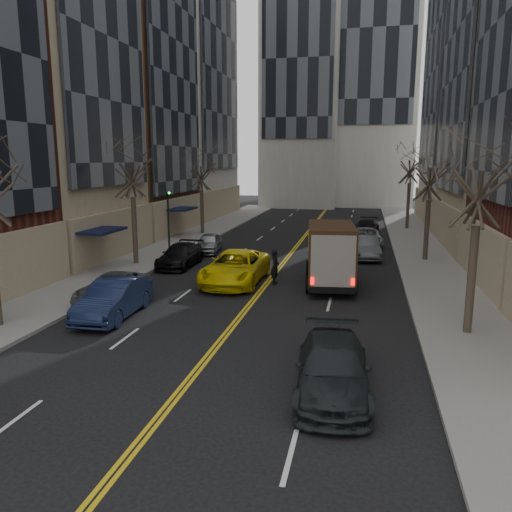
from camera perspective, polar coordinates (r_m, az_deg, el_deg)
The scene contains 21 objects.
ground at distance 11.33m, azimuth -17.40°, elevation -24.30°, with size 160.00×160.00×0.00m, color black.
sidewalk_left at distance 38.12m, azimuth -9.25°, elevation 1.25°, with size 4.00×66.00×0.15m, color slate.
sidewalk_right at distance 35.74m, azimuth 18.70°, elevation 0.15°, with size 4.00×66.00×0.15m, color slate.
streetwall_left at distance 45.15m, azimuth -17.30°, elevation 22.19°, with size 14.00×49.50×36.00m.
tree_lf_mid at distance 31.10m, azimuth -14.08°, elevation 10.96°, with size 3.20×3.20×8.91m.
tree_lf_far at distance 43.15m, azimuth -6.30°, elevation 10.39°, with size 3.20×3.20×8.12m.
tree_rt_near at distance 19.32m, azimuth 24.38°, elevation 10.05°, with size 3.20×3.20×8.71m.
tree_rt_mid at distance 33.15m, azimuth 19.38°, elevation 9.92°, with size 3.20×3.20×8.32m.
tree_rt_far at distance 48.08m, azimuth 17.29°, elevation 10.88°, with size 3.20×3.20×9.11m.
traffic_signal at distance 32.55m, azimuth -9.99°, elevation 4.44°, with size 0.29×0.26×4.70m.
ups_truck at distance 25.85m, azimuth 8.50°, elevation 0.16°, with size 2.92×6.14×3.25m.
observer_sedan at distance 14.41m, azimuth 8.75°, elevation -12.58°, with size 2.39×5.11×1.44m.
taxi at distance 26.28m, azimuth -2.38°, elevation -1.33°, with size 2.79×6.05×1.68m, color #D7C009.
pedestrian at distance 26.10m, azimuth 2.20°, elevation -1.24°, with size 0.67×0.44×1.83m, color black.
parked_lf_b at distance 21.50m, azimuth -15.94°, elevation -4.72°, with size 1.66×4.75×1.57m, color #101934.
parked_lf_c at distance 23.86m, azimuth -16.13°, elevation -3.54°, with size 2.12×4.60×1.28m, color #52555B.
parked_lf_d at distance 30.77m, azimuth -8.65°, elevation 0.07°, with size 1.90×4.68×1.36m, color black.
parked_lf_e at distance 35.14m, azimuth -5.41°, elevation 1.50°, with size 1.58×3.93×1.34m, color #989B9F.
parked_rt_a at distance 33.65m, azimuth 12.48°, elevation 0.93°, with size 1.50×4.31×1.42m, color #4A4D52.
parked_rt_b at distance 38.68m, azimuth 12.48°, elevation 2.14°, with size 2.18×4.73×1.31m, color #A4A8AB.
parked_rt_c at distance 44.10m, azimuth 12.49°, elevation 3.24°, with size 1.90×4.67×1.35m, color black.
Camera 1 is at (4.89, -7.92, 6.47)m, focal length 35.00 mm.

